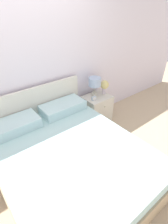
{
  "coord_description": "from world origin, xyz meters",
  "views": [
    {
      "loc": [
        -0.81,
        -2.32,
        2.06
      ],
      "look_at": [
        0.58,
        -0.56,
        0.61
      ],
      "focal_mm": 28.0,
      "sensor_mm": 36.0,
      "label": 1
    }
  ],
  "objects": [
    {
      "name": "nightstand",
      "position": [
        1.16,
        -0.22,
        0.27
      ],
      "size": [
        0.5,
        0.42,
        0.55
      ],
      "color": "silver",
      "rests_on": "ground_plane"
    },
    {
      "name": "table_lamp",
      "position": [
        1.14,
        -0.16,
        0.81
      ],
      "size": [
        0.22,
        0.22,
        0.36
      ],
      "color": "beige",
      "rests_on": "nightstand"
    },
    {
      "name": "wall_back",
      "position": [
        0.0,
        0.07,
        1.3
      ],
      "size": [
        8.0,
        0.06,
        2.6
      ],
      "color": "white",
      "rests_on": "ground_plane"
    },
    {
      "name": "ground_plane",
      "position": [
        0.0,
        0.0,
        0.0
      ],
      "size": [
        12.0,
        12.0,
        0.0
      ],
      "primitive_type": "plane",
      "color": "#CCB28E"
    },
    {
      "name": "flower_vase",
      "position": [
        1.35,
        -0.21,
        0.72
      ],
      "size": [
        0.16,
        0.16,
        0.26
      ],
      "color": "silver",
      "rests_on": "nightstand"
    },
    {
      "name": "bed",
      "position": [
        0.0,
        -0.95,
        0.29
      ],
      "size": [
        1.68,
        2.03,
        0.98
      ],
      "color": "tan",
      "rests_on": "ground_plane"
    },
    {
      "name": "alarm_clock",
      "position": [
        1.02,
        -0.29,
        0.59
      ],
      "size": [
        0.08,
        0.04,
        0.07
      ],
      "color": "silver",
      "rests_on": "nightstand"
    }
  ]
}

